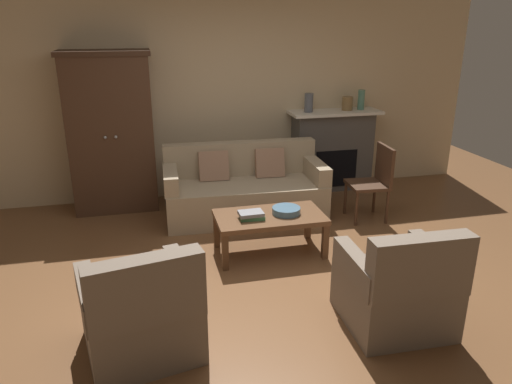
{
  "coord_description": "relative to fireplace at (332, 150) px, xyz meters",
  "views": [
    {
      "loc": [
        -1.03,
        -3.83,
        2.27
      ],
      "look_at": [
        0.1,
        0.87,
        0.55
      ],
      "focal_mm": 33.67,
      "sensor_mm": 36.0,
      "label": 1
    }
  ],
  "objects": [
    {
      "name": "armchair_near_left",
      "position": [
        -2.69,
        -3.11,
        -0.25
      ],
      "size": [
        0.9,
        0.9,
        0.88
      ],
      "color": "#756656",
      "rests_on": "ground"
    },
    {
      "name": "armoire",
      "position": [
        -2.95,
        -0.08,
        0.41
      ],
      "size": [
        1.06,
        0.57,
        1.96
      ],
      "color": "#472D1E",
      "rests_on": "ground"
    },
    {
      "name": "mantel_vase_bronze",
      "position": [
        0.18,
        -0.02,
        0.64
      ],
      "size": [
        0.15,
        0.15,
        0.18
      ],
      "primitive_type": "cylinder",
      "color": "olive",
      "rests_on": "fireplace"
    },
    {
      "name": "side_chair_wooden",
      "position": [
        0.07,
        -1.17,
        -0.06
      ],
      "size": [
        0.47,
        0.47,
        0.9
      ],
      "color": "#472D1E",
      "rests_on": "ground"
    },
    {
      "name": "mantel_vase_jade",
      "position": [
        0.38,
        -0.02,
        0.69
      ],
      "size": [
        0.09,
        0.09,
        0.27
      ],
      "primitive_type": "cylinder",
      "color": "slate",
      "rests_on": "fireplace"
    },
    {
      "name": "couch",
      "position": [
        -1.42,
        -0.71,
        -0.25
      ],
      "size": [
        1.95,
        0.92,
        0.86
      ],
      "color": "tan",
      "rests_on": "ground"
    },
    {
      "name": "book_stack",
      "position": [
        -1.59,
        -1.83,
        -0.11
      ],
      "size": [
        0.26,
        0.19,
        0.07
      ],
      "color": "#427A4C",
      "rests_on": "coffee_table"
    },
    {
      "name": "fireplace",
      "position": [
        0.0,
        0.0,
        0.0
      ],
      "size": [
        1.26,
        0.48,
        1.12
      ],
      "color": "#4C4947",
      "rests_on": "ground"
    },
    {
      "name": "ground_plane",
      "position": [
        -1.55,
        -2.3,
        -0.57
      ],
      "size": [
        9.6,
        9.6,
        0.0
      ],
      "primitive_type": "plane",
      "color": "brown"
    },
    {
      "name": "armchair_near_right",
      "position": [
        -0.76,
        -3.24,
        -0.25
      ],
      "size": [
        0.8,
        0.79,
        0.88
      ],
      "color": "#756656",
      "rests_on": "ground"
    },
    {
      "name": "fruit_bowl",
      "position": [
        -1.22,
        -1.78,
        -0.12
      ],
      "size": [
        0.29,
        0.29,
        0.07
      ],
      "primitive_type": "cylinder",
      "color": "slate",
      "rests_on": "coffee_table"
    },
    {
      "name": "back_wall",
      "position": [
        -1.55,
        0.25,
        0.83
      ],
      "size": [
        7.2,
        0.1,
        2.8
      ],
      "primitive_type": "cube",
      "color": "beige",
      "rests_on": "ground"
    },
    {
      "name": "coffee_table",
      "position": [
        -1.39,
        -1.78,
        -0.2
      ],
      "size": [
        1.1,
        0.6,
        0.42
      ],
      "color": "brown",
      "rests_on": "ground"
    },
    {
      "name": "mantel_vase_slate",
      "position": [
        -0.38,
        -0.02,
        0.68
      ],
      "size": [
        0.12,
        0.12,
        0.25
      ],
      "primitive_type": "cylinder",
      "color": "#565B66",
      "rests_on": "fireplace"
    }
  ]
}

